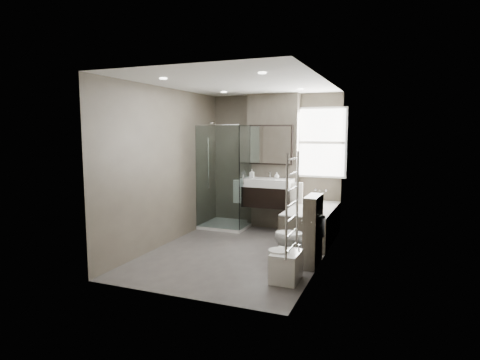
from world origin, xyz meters
The scene contains 15 objects.
room centered at (0.00, 0.00, 1.30)m, with size 2.70×3.90×2.70m.
vanity_pier centered at (0.00, 1.77, 1.30)m, with size 1.00×0.25×2.60m, color #534C41.
vanity centered at (0.00, 1.43, 0.74)m, with size 0.95×0.47×0.66m.
mirror_cabinet centered at (0.00, 1.61, 1.63)m, with size 0.86×0.08×0.76m.
towel_left centered at (-0.56, 1.40, 0.72)m, with size 0.24×0.06×0.44m, color white.
towel_right centered at (0.56, 1.40, 0.72)m, with size 0.24×0.06×0.44m, color white.
shower_enclosure centered at (-0.75, 1.35, 0.49)m, with size 0.90×0.90×2.00m.
bathtub centered at (0.92, 1.10, 0.32)m, with size 0.75×1.60×0.57m.
window centered at (0.90, 1.88, 1.68)m, with size 0.98×0.06×1.33m.
toilet centered at (0.97, -0.23, 0.36)m, with size 0.41×0.71×0.73m, color white.
cistern_box centered at (1.21, -0.25, 0.50)m, with size 0.19×0.55×1.00m.
bidet centered at (1.01, -0.95, 0.20)m, with size 0.40×0.46×0.49m.
towel_radiator centered at (1.25, -1.60, 1.12)m, with size 0.03×0.49×1.10m.
soap_bottle_a centered at (-0.32, 1.45, 1.08)m, with size 0.07×0.08×0.17m, color white.
soap_bottle_b centered at (0.16, 1.49, 1.06)m, with size 0.09×0.09×0.12m, color white.
Camera 1 is at (2.29, -5.72, 1.89)m, focal length 30.00 mm.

